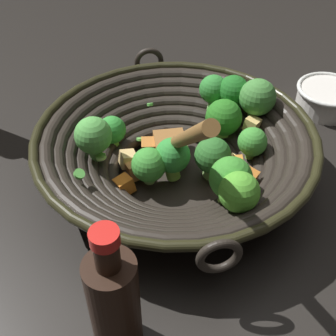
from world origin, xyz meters
TOP-DOWN VIEW (x-y plane):
  - ground_plane at (0.00, 0.00)m, footprint 4.00×4.00m
  - wok at (0.00, -0.00)m, footprint 0.42×0.42m
  - soy_sauce_bottle at (-0.22, -0.16)m, footprint 0.05×0.05m
  - prep_bowl at (0.35, -0.04)m, footprint 0.12×0.12m

SIDE VIEW (x-z plane):
  - ground_plane at x=0.00m, z-range 0.00..0.00m
  - prep_bowl at x=0.35m, z-range 0.00..0.05m
  - wok at x=0.00m, z-range -0.06..0.19m
  - soy_sauce_bottle at x=-0.22m, z-range -0.02..0.17m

